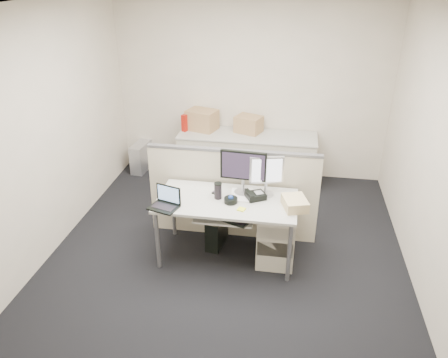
% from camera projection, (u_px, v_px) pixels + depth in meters
% --- Properties ---
extents(floor, '(4.00, 4.50, 0.01)m').
position_uv_depth(floor, '(227.00, 255.00, 5.01)').
color(floor, black).
rests_on(floor, ground).
extents(ceiling, '(4.00, 4.50, 0.01)m').
position_uv_depth(ceiling, '(228.00, 3.00, 3.79)').
color(ceiling, white).
rests_on(ceiling, ground).
extents(wall_back, '(4.00, 0.02, 2.70)m').
position_uv_depth(wall_back, '(251.00, 88.00, 6.38)').
color(wall_back, beige).
rests_on(wall_back, ground).
extents(wall_front, '(4.00, 0.02, 2.70)m').
position_uv_depth(wall_front, '(164.00, 300.00, 2.42)').
color(wall_front, beige).
rests_on(wall_front, ground).
extents(wall_left, '(0.02, 4.50, 2.70)m').
position_uv_depth(wall_left, '(44.00, 135.00, 4.69)').
color(wall_left, beige).
rests_on(wall_left, ground).
extents(wall_right, '(0.02, 4.50, 2.70)m').
position_uv_depth(wall_right, '(436.00, 160.00, 4.11)').
color(wall_right, beige).
rests_on(wall_right, ground).
extents(desk, '(1.50, 0.75, 0.73)m').
position_uv_depth(desk, '(227.00, 205.00, 4.71)').
color(desk, '#B7B6AB').
rests_on(desk, floor).
extents(keyboard_tray, '(0.62, 0.32, 0.02)m').
position_uv_depth(keyboard_tray, '(224.00, 217.00, 4.57)').
color(keyboard_tray, '#B7B6AB').
rests_on(keyboard_tray, desk).
extents(drawer_pedestal, '(0.40, 0.55, 0.65)m').
position_uv_depth(drawer_pedestal, '(276.00, 233.00, 4.83)').
color(drawer_pedestal, beige).
rests_on(drawer_pedestal, floor).
extents(cubicle_partition, '(2.00, 0.06, 1.10)m').
position_uv_depth(cubicle_partition, '(233.00, 195.00, 5.15)').
color(cubicle_partition, beige).
rests_on(cubicle_partition, floor).
extents(back_counter, '(2.00, 0.60, 0.72)m').
position_uv_depth(back_counter, '(247.00, 158.00, 6.55)').
color(back_counter, beige).
rests_on(back_counter, floor).
extents(monitor_main, '(0.51, 0.23, 0.50)m').
position_uv_depth(monitor_main, '(243.00, 173.00, 4.71)').
color(monitor_main, black).
rests_on(monitor_main, desk).
extents(monitor_small, '(0.40, 0.26, 0.45)m').
position_uv_depth(monitor_small, '(266.00, 176.00, 4.68)').
color(monitor_small, '#B7B7BC').
rests_on(monitor_small, desk).
extents(laptop, '(0.34, 0.29, 0.22)m').
position_uv_depth(laptop, '(163.00, 199.00, 4.48)').
color(laptop, black).
rests_on(laptop, desk).
extents(trackball, '(0.17, 0.17, 0.06)m').
position_uv_depth(trackball, '(231.00, 200.00, 4.62)').
color(trackball, black).
rests_on(trackball, desk).
extents(desk_phone, '(0.25, 0.24, 0.06)m').
position_uv_depth(desk_phone, '(256.00, 196.00, 4.69)').
color(desk_phone, black).
rests_on(desk_phone, desk).
extents(paper_stack, '(0.27, 0.32, 0.01)m').
position_uv_depth(paper_stack, '(242.00, 195.00, 4.76)').
color(paper_stack, silver).
rests_on(paper_stack, desk).
extents(sticky_pad, '(0.10, 0.10, 0.01)m').
position_uv_depth(sticky_pad, '(241.00, 209.00, 4.49)').
color(sticky_pad, yellow).
rests_on(sticky_pad, desk).
extents(travel_mug, '(0.09, 0.09, 0.17)m').
position_uv_depth(travel_mug, '(218.00, 191.00, 4.68)').
color(travel_mug, black).
rests_on(travel_mug, desk).
extents(banana, '(0.17, 0.15, 0.04)m').
position_uv_depth(banana, '(254.00, 196.00, 4.72)').
color(banana, yellow).
rests_on(banana, desk).
extents(cellphone, '(0.08, 0.11, 0.01)m').
position_uv_depth(cellphone, '(216.00, 192.00, 4.83)').
color(cellphone, black).
rests_on(cellphone, desk).
extents(manila_folders, '(0.30, 0.34, 0.11)m').
position_uv_depth(manila_folders, '(295.00, 203.00, 4.51)').
color(manila_folders, beige).
rests_on(manila_folders, desk).
extents(keyboard, '(0.49, 0.33, 0.03)m').
position_uv_depth(keyboard, '(228.00, 218.00, 4.52)').
color(keyboard, black).
rests_on(keyboard, keyboard_tray).
extents(pc_tower_desk, '(0.21, 0.42, 0.37)m').
position_uv_depth(pc_tower_desk, '(217.00, 231.00, 5.13)').
color(pc_tower_desk, black).
rests_on(pc_tower_desk, floor).
extents(pc_tower_spare_dark, '(0.29, 0.45, 0.39)m').
position_uv_depth(pc_tower_spare_dark, '(175.00, 171.00, 6.53)').
color(pc_tower_spare_dark, black).
rests_on(pc_tower_spare_dark, floor).
extents(pc_tower_spare_silver, '(0.23, 0.50, 0.45)m').
position_uv_depth(pc_tower_spare_silver, '(141.00, 157.00, 6.94)').
color(pc_tower_spare_silver, '#B7B7BC').
rests_on(pc_tower_spare_silver, floor).
extents(cardboard_box_left, '(0.50, 0.43, 0.32)m').
position_uv_depth(cardboard_box_left, '(202.00, 120.00, 6.52)').
color(cardboard_box_left, tan).
rests_on(cardboard_box_left, back_counter).
extents(cardboard_box_right, '(0.44, 0.40, 0.26)m').
position_uv_depth(cardboard_box_right, '(249.00, 125.00, 6.43)').
color(cardboard_box_right, tan).
rests_on(cardboard_box_right, back_counter).
extents(red_binder, '(0.17, 0.29, 0.27)m').
position_uv_depth(red_binder, '(189.00, 122.00, 6.54)').
color(red_binder, '#A2150B').
rests_on(red_binder, back_counter).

